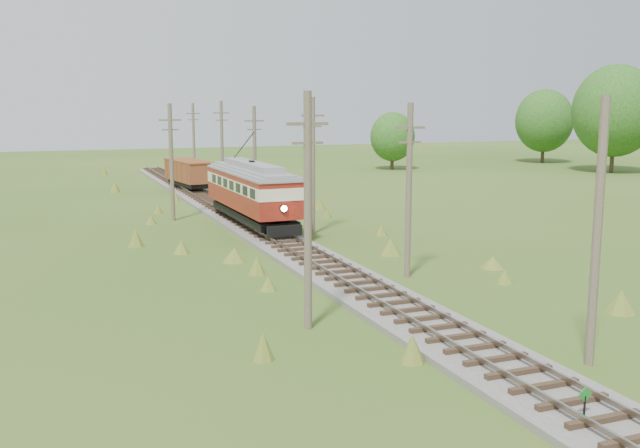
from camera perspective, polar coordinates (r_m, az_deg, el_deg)
name	(u,v)px	position (r m, az deg, el deg)	size (l,w,h in m)	color
ground	(632,448)	(20.27, 23.68, -16.07)	(260.00, 260.00, 0.00)	#305018
railbed_main	(254,227)	(49.26, -5.29, -0.22)	(3.60, 96.00, 0.57)	#605B54
switch_marker	(585,402)	(20.87, 20.42, -13.21)	(0.45, 0.06, 1.08)	black
streetcar	(252,189)	(49.22, -5.45, 2.84)	(3.30, 13.48, 6.14)	black
gondola	(189,172)	(71.23, -10.46, 4.09)	(3.61, 8.06, 2.58)	black
gravel_pile	(232,193)	(66.04, -7.09, 2.49)	(2.92, 3.10, 1.06)	gray
utility_pole_r_1	(597,234)	(24.49, 21.29, -0.74)	(0.30, 0.30, 8.80)	brown
utility_pole_r_2	(409,189)	(35.14, 7.12, 2.80)	(1.60, 0.30, 8.60)	brown
utility_pole_r_3	(313,164)	(46.87, -0.58, 4.79)	(1.60, 0.30, 9.00)	brown
utility_pole_r_4	(255,156)	(59.14, -5.25, 5.43)	(1.60, 0.30, 8.40)	brown
utility_pole_r_5	(222,145)	(71.77, -7.85, 6.30)	(1.60, 0.30, 8.90)	brown
utility_pole_r_6	(194,140)	(84.42, -10.06, 6.64)	(1.60, 0.30, 8.70)	brown
utility_pole_l_a	(308,209)	(26.61, -0.98, 1.17)	(1.60, 0.30, 9.00)	brown
utility_pole_l_b	(171,161)	(53.58, -11.80, 4.96)	(1.60, 0.30, 8.60)	brown
tree_right_4	(615,111)	(97.63, 22.54, 8.36)	(10.50, 10.50, 13.53)	#38281C
tree_right_5	(544,121)	(111.03, 17.50, 7.89)	(8.40, 8.40, 10.82)	#38281C
tree_mid_b	(392,137)	(95.22, 5.82, 6.96)	(5.88, 5.88, 7.57)	#38281C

